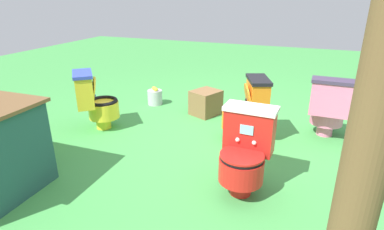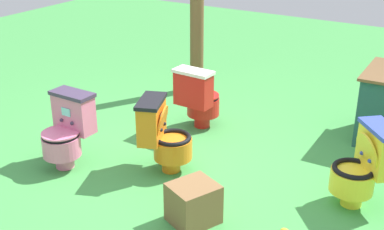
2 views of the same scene
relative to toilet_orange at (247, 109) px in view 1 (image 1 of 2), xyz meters
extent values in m
plane|color=#429947|center=(0.18, 0.07, -0.37)|extent=(14.00, 14.00, 0.00)
cylinder|color=orange|center=(0.07, 0.03, -0.30)|extent=(0.23, 0.23, 0.14)
cylinder|color=orange|center=(0.09, 0.03, -0.13)|extent=(0.48, 0.48, 0.20)
torus|color=black|center=(0.09, 0.03, -0.02)|extent=(0.46, 0.46, 0.04)
cylinder|color=black|center=(0.09, 0.03, -0.07)|extent=(0.31, 0.31, 0.01)
cube|color=orange|center=(-0.10, -0.04, 0.13)|extent=(0.33, 0.45, 0.37)
cube|color=black|center=(-0.10, -0.04, 0.33)|extent=(0.36, 0.48, 0.04)
cube|color=#8CE0E5|center=(-0.01, 0.00, 0.18)|extent=(0.05, 0.11, 0.08)
cylinder|color=orange|center=(-0.01, 0.00, 0.12)|extent=(0.21, 0.36, 0.35)
sphere|color=black|center=(-0.03, 0.06, 0.08)|extent=(0.04, 0.04, 0.04)
sphere|color=black|center=(0.02, -0.07, 0.08)|extent=(0.04, 0.04, 0.04)
cylinder|color=pink|center=(-0.86, -0.46, -0.30)|extent=(0.18, 0.18, 0.14)
cylinder|color=pink|center=(-0.86, -0.48, -0.13)|extent=(0.38, 0.38, 0.20)
torus|color=black|center=(-0.86, -0.48, -0.02)|extent=(0.36, 0.36, 0.04)
cylinder|color=#3F334C|center=(-0.86, -0.48, -0.07)|extent=(0.24, 0.24, 0.01)
cube|color=pink|center=(-0.85, -0.28, 0.13)|extent=(0.41, 0.20, 0.37)
cube|color=#3F334C|center=(-0.85, -0.28, 0.33)|extent=(0.44, 0.22, 0.04)
cube|color=#8CE0E5|center=(-0.86, -0.38, 0.18)|extent=(0.11, 0.01, 0.08)
cylinder|color=pink|center=(-0.86, -0.48, 0.00)|extent=(0.37, 0.37, 0.02)
sphere|color=#3F334C|center=(-0.79, -0.39, 0.08)|extent=(0.04, 0.04, 0.04)
sphere|color=#3F334C|center=(-0.93, -0.38, 0.08)|extent=(0.04, 0.04, 0.04)
cylinder|color=yellow|center=(1.72, 0.34, -0.30)|extent=(0.25, 0.25, 0.14)
cylinder|color=yellow|center=(1.71, 0.33, -0.13)|extent=(0.52, 0.52, 0.20)
torus|color=black|center=(1.71, 0.33, -0.02)|extent=(0.50, 0.50, 0.04)
cylinder|color=#3347B2|center=(1.71, 0.33, -0.07)|extent=(0.34, 0.34, 0.01)
cube|color=yellow|center=(1.86, 0.46, 0.13)|extent=(0.41, 0.43, 0.37)
cube|color=#3347B2|center=(1.86, 0.46, 0.33)|extent=(0.45, 0.47, 0.04)
cube|color=#8CE0E5|center=(1.78, 0.39, 0.18)|extent=(0.08, 0.09, 0.08)
cylinder|color=yellow|center=(1.78, 0.39, 0.12)|extent=(0.30, 0.32, 0.35)
sphere|color=#3347B2|center=(1.83, 0.34, 0.08)|extent=(0.04, 0.04, 0.04)
sphere|color=#3347B2|center=(1.73, 0.44, 0.08)|extent=(0.04, 0.04, 0.04)
cylinder|color=red|center=(-0.20, 1.07, -0.30)|extent=(0.19, 0.19, 0.14)
cylinder|color=red|center=(-0.20, 1.09, -0.13)|extent=(0.39, 0.39, 0.20)
torus|color=black|center=(-0.20, 1.09, -0.02)|extent=(0.37, 0.37, 0.04)
cylinder|color=white|center=(-0.20, 1.09, -0.07)|extent=(0.25, 0.25, 0.01)
cube|color=red|center=(-0.21, 0.89, 0.13)|extent=(0.42, 0.21, 0.37)
cube|color=white|center=(-0.21, 0.89, 0.33)|extent=(0.44, 0.24, 0.04)
cube|color=#8CE0E5|center=(-0.20, 0.99, 0.18)|extent=(0.11, 0.01, 0.08)
cylinder|color=red|center=(-0.20, 1.09, 0.00)|extent=(0.38, 0.38, 0.02)
sphere|color=white|center=(-0.27, 1.00, 0.08)|extent=(0.04, 0.04, 0.04)
sphere|color=white|center=(-0.13, 0.99, 0.08)|extent=(0.04, 0.04, 0.04)
cylinder|color=brown|center=(-0.88, 2.09, 0.56)|extent=(0.18, 0.18, 1.87)
cube|color=brown|center=(0.69, -0.58, -0.20)|extent=(0.45, 0.47, 0.34)
cylinder|color=#B7B7BF|center=(1.54, -0.69, -0.26)|extent=(0.22, 0.22, 0.22)
ellipsoid|color=yellow|center=(1.50, -0.65, -0.12)|extent=(0.07, 0.05, 0.05)
ellipsoid|color=yellow|center=(1.54, -0.69, -0.12)|extent=(0.07, 0.05, 0.05)
ellipsoid|color=yellow|center=(1.55, -0.70, -0.12)|extent=(0.07, 0.05, 0.05)
camera|label=1|loc=(-0.65, 3.34, 1.23)|focal=29.61mm
camera|label=2|loc=(2.51, -3.58, 2.09)|focal=47.88mm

